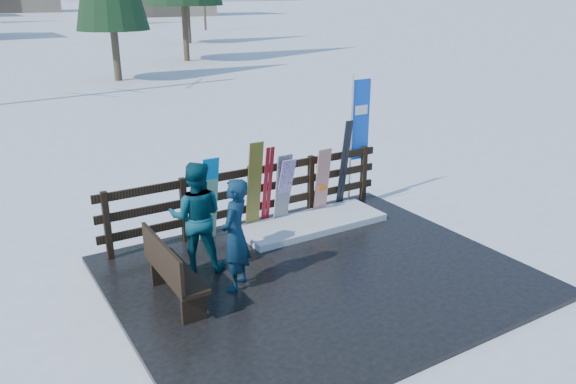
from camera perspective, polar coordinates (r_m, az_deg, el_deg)
ground at (r=8.79m, az=3.14°, el=-8.72°), size 700.00×700.00×0.00m
deck at (r=8.78m, az=3.15°, el=-8.49°), size 6.00×5.00×0.08m
fence at (r=10.22m, az=-3.75°, el=-0.01°), size 5.60×0.10×1.15m
snow_patch at (r=10.40m, az=2.46°, el=-3.16°), size 2.74×1.00×0.12m
bench at (r=7.91m, az=-11.83°, el=-7.70°), size 0.41×1.50×0.97m
snowboard_0 at (r=9.63m, az=-7.99°, el=-0.76°), size 0.29×0.32×1.53m
snowboard_1 at (r=9.64m, az=-8.06°, el=-0.95°), size 0.30×0.29×1.47m
snowboard_2 at (r=9.95m, az=-3.45°, el=0.55°), size 0.27×0.29×1.68m
snowboard_3 at (r=10.31m, az=-0.37°, el=0.10°), size 0.28×0.39×1.28m
snowboard_4 at (r=10.28m, az=-0.54°, el=0.26°), size 0.30×0.22×1.36m
snowboard_5 at (r=10.73m, az=3.49°, el=1.02°), size 0.29×0.18×1.34m
ski_pair_a at (r=10.17m, az=-2.10°, el=0.57°), size 0.16×0.28×1.53m
ski_pair_b at (r=11.03m, az=5.71°, el=2.76°), size 0.17×0.27×1.81m
rental_flag at (r=11.28m, az=7.15°, el=6.79°), size 0.45×0.04×2.60m
person_front at (r=8.04m, az=-5.40°, el=-4.35°), size 0.72×0.71×1.67m
person_back at (r=8.66m, az=-9.28°, el=-2.49°), size 1.06×0.99×1.74m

